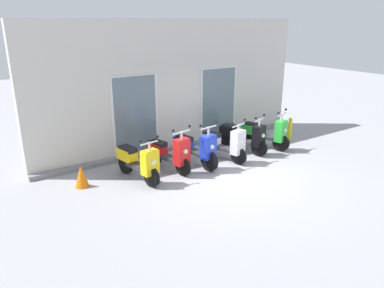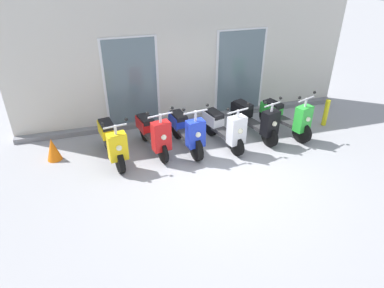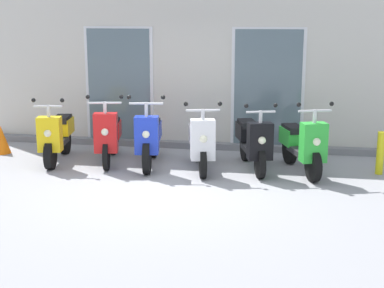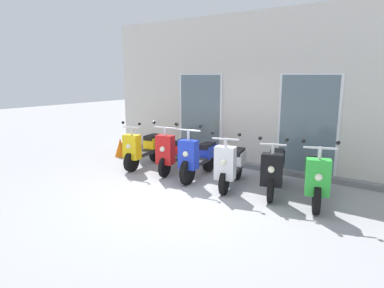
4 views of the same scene
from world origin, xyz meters
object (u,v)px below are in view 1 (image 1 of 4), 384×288
object	(u,v)px
scooter_yellow	(138,162)
scooter_red	(169,152)
traffic_cone	(81,176)
scooter_green	(265,133)
curb_bollard	(290,129)
scooter_white	(224,143)
scooter_black	(243,136)
scooter_blue	(195,148)

from	to	relation	value
scooter_yellow	scooter_red	bearing A→B (deg)	5.60
traffic_cone	scooter_red	bearing A→B (deg)	-7.51
scooter_green	curb_bollard	bearing A→B (deg)	6.23
scooter_yellow	scooter_green	size ratio (longest dim) A/B	1.00
scooter_red	scooter_white	world-z (taller)	scooter_red
scooter_yellow	scooter_red	world-z (taller)	scooter_red
curb_bollard	traffic_cone	size ratio (longest dim) A/B	1.35
scooter_white	traffic_cone	bearing A→B (deg)	173.00
scooter_red	scooter_yellow	bearing A→B (deg)	-174.40
scooter_white	curb_bollard	size ratio (longest dim) A/B	2.15
scooter_white	scooter_red	bearing A→B (deg)	173.68
scooter_red	scooter_black	distance (m)	2.48
scooter_green	traffic_cone	bearing A→B (deg)	176.18
scooter_red	traffic_cone	distance (m)	2.21
scooter_green	traffic_cone	distance (m)	5.48
scooter_yellow	scooter_green	bearing A→B (deg)	0.18
scooter_blue	scooter_white	distance (m)	0.89
traffic_cone	scooter_green	bearing A→B (deg)	-3.82
scooter_white	scooter_green	world-z (taller)	scooter_green
scooter_blue	scooter_yellow	bearing A→B (deg)	-179.61
scooter_black	traffic_cone	distance (m)	4.68
scooter_red	scooter_white	size ratio (longest dim) A/B	1.02
scooter_black	traffic_cone	world-z (taller)	scooter_black
scooter_blue	scooter_black	world-z (taller)	scooter_blue
scooter_yellow	scooter_red	size ratio (longest dim) A/B	1.01
traffic_cone	scooter_blue	bearing A→B (deg)	-7.13
scooter_yellow	scooter_green	distance (m)	4.20
scooter_white	curb_bollard	xyz separation A→B (m)	(2.90, 0.24, -0.13)
scooter_white	scooter_black	size ratio (longest dim) A/B	0.96
scooter_blue	scooter_white	world-z (taller)	scooter_blue
scooter_white	scooter_black	xyz separation A→B (m)	(0.85, 0.18, 0.01)
scooter_red	scooter_white	distance (m)	1.64
scooter_red	scooter_blue	world-z (taller)	scooter_blue
traffic_cone	scooter_black	bearing A→B (deg)	-3.57
scooter_green	curb_bollard	size ratio (longest dim) A/B	2.21
scooter_yellow	scooter_white	world-z (taller)	scooter_white
scooter_black	scooter_green	world-z (taller)	scooter_green
scooter_white	scooter_blue	bearing A→B (deg)	173.42
scooter_black	curb_bollard	bearing A→B (deg)	1.74
scooter_yellow	scooter_blue	distance (m)	1.66
scooter_yellow	curb_bollard	distance (m)	5.45
scooter_red	curb_bollard	world-z (taller)	scooter_red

